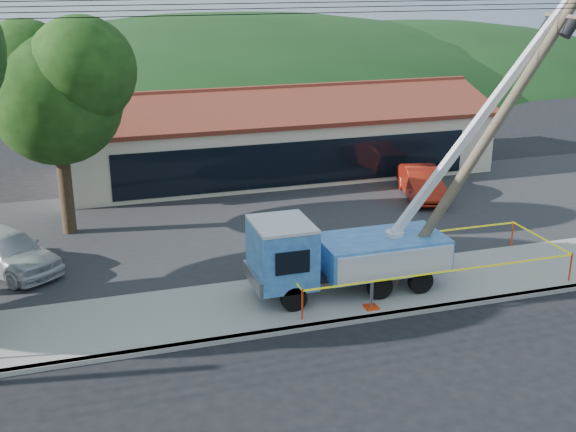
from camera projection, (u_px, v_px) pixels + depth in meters
The scene contains 13 objects.
ground at pixel (339, 362), 20.43m from camera, with size 120.00×120.00×0.00m, color black.
curb at pixel (315, 326), 22.30m from camera, with size 60.00×0.25×0.15m, color #A8A69D.
sidewalk at pixel (296, 301), 24.01m from camera, with size 60.00×4.00×0.15m, color #A8A69D.
parking_lot at pixel (239, 224), 31.23m from camera, with size 60.00×12.00×0.10m, color #28282B.
strip_mall at pixel (275, 137), 38.96m from camera, with size 22.50×8.53×4.67m.
tree_lot at pixel (55, 86), 28.14m from camera, with size 6.30×5.60×8.94m.
hill_center at pixel (234, 78), 72.85m from camera, with size 89.60×64.00×32.00m, color black.
hill_east at pixel (413, 70), 78.50m from camera, with size 72.80×52.00×26.00m, color black.
utility_truck at pixel (346, 248), 24.19m from camera, with size 11.43×3.60×9.86m.
leaning_pole at pixel (492, 130), 24.10m from camera, with size 6.55×1.97×9.81m.
caution_tape at pixel (420, 259), 25.30m from camera, with size 9.96×3.56×1.03m.
car_silver at pixel (10, 274), 26.31m from camera, with size 1.92×4.78×1.63m, color silver.
car_red at pixel (420, 199), 34.72m from camera, with size 1.55×4.44×1.46m, color #9B1F0F.
Camera 1 is at (-6.76, -16.69, 10.59)m, focal length 45.00 mm.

